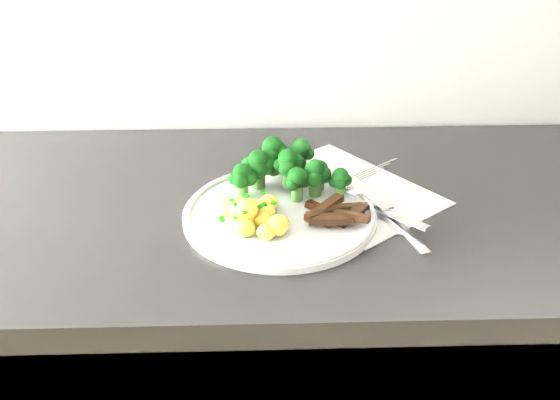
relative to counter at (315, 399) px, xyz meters
name	(u,v)px	position (x,y,z in m)	size (l,w,h in m)	color
counter	(315,399)	(0.00, 0.00, 0.00)	(2.33, 0.58, 0.87)	black
recipe_paper	(345,189)	(0.04, 0.04, 0.44)	(0.34, 0.35, 0.00)	white
plate	(280,213)	(-0.07, -0.05, 0.45)	(0.29, 0.29, 0.02)	white
broccoli	(285,166)	(-0.06, 0.03, 0.49)	(0.19, 0.13, 0.07)	#356324
potatoes	(250,214)	(-0.11, -0.08, 0.46)	(0.10, 0.10, 0.04)	#FFE654
beef_strips	(335,213)	(0.01, -0.07, 0.46)	(0.10, 0.08, 0.03)	black
fork	(378,207)	(0.08, -0.05, 0.46)	(0.13, 0.16, 0.02)	silver
knife	(392,220)	(0.09, -0.07, 0.45)	(0.10, 0.23, 0.03)	silver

